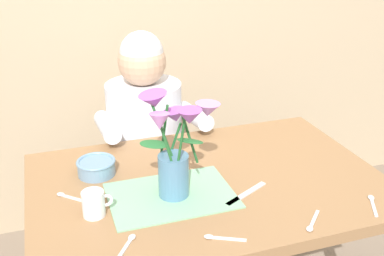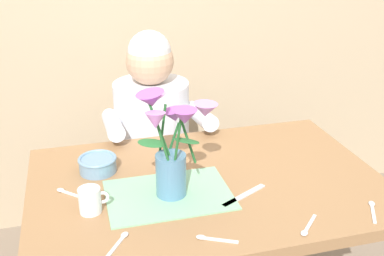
{
  "view_description": "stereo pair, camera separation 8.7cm",
  "coord_description": "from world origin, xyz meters",
  "px_view_note": "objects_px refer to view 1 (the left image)",
  "views": [
    {
      "loc": [
        -0.49,
        -1.29,
        1.54
      ],
      "look_at": [
        -0.04,
        0.05,
        0.92
      ],
      "focal_mm": 43.06,
      "sensor_mm": 36.0,
      "label": 1
    },
    {
      "loc": [
        -0.41,
        -1.31,
        1.54
      ],
      "look_at": [
        -0.04,
        0.05,
        0.92
      ],
      "focal_mm": 43.06,
      "sensor_mm": 36.0,
      "label": 2
    }
  ],
  "objects_px": {
    "seated_person": "(146,152)",
    "dinner_knife": "(246,194)",
    "tea_cup": "(94,204)",
    "flower_vase": "(173,143)",
    "ceramic_bowl": "(96,167)"
  },
  "relations": [
    {
      "from": "seated_person",
      "to": "flower_vase",
      "type": "height_order",
      "value": "seated_person"
    },
    {
      "from": "ceramic_bowl",
      "to": "seated_person",
      "type": "bearing_deg",
      "value": 58.59
    },
    {
      "from": "dinner_knife",
      "to": "ceramic_bowl",
      "type": "bearing_deg",
      "value": 119.77
    },
    {
      "from": "dinner_knife",
      "to": "tea_cup",
      "type": "distance_m",
      "value": 0.48
    },
    {
      "from": "seated_person",
      "to": "dinner_knife",
      "type": "xyz_separation_m",
      "value": [
        0.16,
        -0.74,
        0.18
      ]
    },
    {
      "from": "flower_vase",
      "to": "tea_cup",
      "type": "xyz_separation_m",
      "value": [
        -0.26,
        -0.03,
        -0.15
      ]
    },
    {
      "from": "seated_person",
      "to": "dinner_knife",
      "type": "distance_m",
      "value": 0.78
    },
    {
      "from": "flower_vase",
      "to": "ceramic_bowl",
      "type": "relative_size",
      "value": 2.64
    },
    {
      "from": "flower_vase",
      "to": "ceramic_bowl",
      "type": "distance_m",
      "value": 0.35
    },
    {
      "from": "seated_person",
      "to": "flower_vase",
      "type": "relative_size",
      "value": 3.16
    },
    {
      "from": "flower_vase",
      "to": "dinner_knife",
      "type": "height_order",
      "value": "flower_vase"
    },
    {
      "from": "dinner_knife",
      "to": "tea_cup",
      "type": "bearing_deg",
      "value": 148.26
    },
    {
      "from": "ceramic_bowl",
      "to": "dinner_knife",
      "type": "height_order",
      "value": "ceramic_bowl"
    },
    {
      "from": "flower_vase",
      "to": "dinner_knife",
      "type": "relative_size",
      "value": 1.89
    },
    {
      "from": "flower_vase",
      "to": "tea_cup",
      "type": "bearing_deg",
      "value": -173.24
    }
  ]
}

